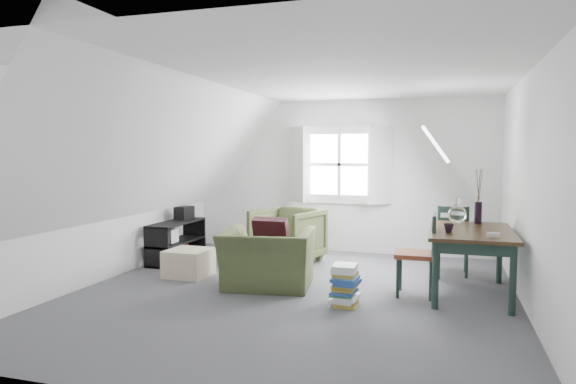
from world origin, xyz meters
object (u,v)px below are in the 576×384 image
(armchair_near, at_px, (267,287))
(media_shelf, at_px, (175,243))
(armchair_far, at_px, (287,262))
(dining_chair_far, at_px, (453,239))
(magazine_stack, at_px, (345,285))
(dining_table, at_px, (471,238))
(dining_chair_near, at_px, (419,253))
(ottoman, at_px, (189,263))

(armchair_near, height_order, media_shelf, media_shelf)
(armchair_far, height_order, dining_chair_far, dining_chair_far)
(dining_chair_far, bearing_deg, armchair_far, 10.39)
(dining_chair_far, bearing_deg, media_shelf, 17.32)
(dining_chair_far, height_order, media_shelf, dining_chair_far)
(armchair_near, distance_m, magazine_stack, 1.16)
(magazine_stack, bearing_deg, armchair_far, 123.16)
(armchair_far, xyz_separation_m, media_shelf, (-1.65, -0.42, 0.27))
(media_shelf, bearing_deg, armchair_near, -28.34)
(dining_table, distance_m, magazine_stack, 1.61)
(dining_chair_far, height_order, dining_chair_near, same)
(dining_table, distance_m, dining_chair_far, 1.00)
(ottoman, xyz_separation_m, dining_chair_far, (3.36, 1.10, 0.31))
(dining_table, height_order, dining_chair_far, dining_chair_far)
(ottoman, bearing_deg, magazine_stack, -17.14)
(armchair_near, relative_size, magazine_stack, 2.48)
(armchair_near, xyz_separation_m, dining_table, (2.35, 0.37, 0.66))
(ottoman, bearing_deg, media_shelf, 129.35)
(dining_chair_near, bearing_deg, dining_table, 126.03)
(dining_table, distance_m, dining_chair_near, 0.63)
(armchair_near, bearing_deg, magazine_stack, 148.83)
(armchair_near, height_order, armchair_far, armchair_far)
(armchair_near, distance_m, dining_chair_far, 2.59)
(armchair_near, bearing_deg, dining_chair_near, 177.55)
(ottoman, xyz_separation_m, media_shelf, (-0.65, 0.79, 0.09))
(ottoman, bearing_deg, armchair_far, 50.13)
(armchair_near, distance_m, dining_chair_near, 1.86)
(media_shelf, bearing_deg, dining_chair_near, -12.67)
(armchair_far, bearing_deg, dining_table, -4.34)
(dining_chair_far, relative_size, dining_chair_near, 1.00)
(media_shelf, bearing_deg, dining_chair_far, 5.21)
(armchair_near, xyz_separation_m, media_shelf, (-1.84, 1.02, 0.27))
(armchair_near, xyz_separation_m, dining_chair_near, (1.78, 0.16, 0.49))
(dining_table, distance_m, media_shelf, 4.26)
(armchair_near, relative_size, ottoman, 2.02)
(armchair_near, xyz_separation_m, magazine_stack, (1.05, -0.46, 0.22))
(dining_chair_far, distance_m, dining_chair_near, 1.24)
(dining_chair_far, distance_m, media_shelf, 4.02)
(ottoman, relative_size, magazine_stack, 1.23)
(dining_chair_far, xyz_separation_m, dining_chair_near, (-0.38, -1.18, -0.00))
(ottoman, relative_size, dining_chair_near, 0.57)
(armchair_far, distance_m, magazine_stack, 2.27)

